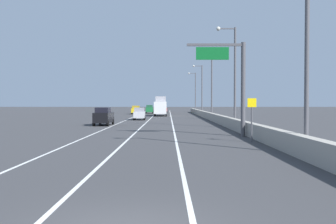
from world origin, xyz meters
TOP-DOWN VIEW (x-y plane):
  - ground_plane at (0.00, 64.00)m, footprint 320.00×320.00m
  - lane_stripe_left at (-5.50, 55.00)m, footprint 0.16×130.00m
  - lane_stripe_center at (-2.00, 55.00)m, footprint 0.16×130.00m
  - lane_stripe_right at (1.50, 55.00)m, footprint 0.16×130.00m
  - jersey_barrier_right at (7.53, 40.00)m, footprint 0.60×120.00m
  - overhead_sign_gantry at (6.19, 22.64)m, footprint 4.68×0.36m
  - speed_advisory_sign at (6.63, 18.10)m, footprint 0.60×0.11m
  - lamp_post_right_near at (7.89, 11.99)m, footprint 2.14×0.44m
  - lamp_post_right_second at (7.82, 32.94)m, footprint 2.14×0.44m
  - lamp_post_right_third at (7.74, 53.90)m, footprint 2.14×0.44m
  - lamp_post_right_fourth at (8.02, 74.86)m, footprint 2.14×0.44m
  - lamp_post_right_fifth at (8.11, 95.81)m, footprint 2.14×0.44m
  - car_black_0 at (-6.70, 37.49)m, footprint 1.89×4.60m
  - car_red_1 at (-0.27, 92.95)m, footprint 1.98×4.38m
  - car_silver_2 at (-3.50, 51.60)m, footprint 1.88×4.11m
  - car_green_3 at (-3.66, 87.31)m, footprint 1.92×4.30m
  - car_yellow_4 at (-6.44, 80.53)m, footprint 1.93×4.19m
  - box_truck at (-0.56, 69.39)m, footprint 2.50×8.25m

SIDE VIEW (x-z plane):
  - ground_plane at x=0.00m, z-range 0.00..0.00m
  - lane_stripe_left at x=-5.50m, z-range 0.00..0.00m
  - lane_stripe_center at x=-2.00m, z-range 0.00..0.00m
  - lane_stripe_right at x=1.50m, z-range 0.00..0.00m
  - jersey_barrier_right at x=7.53m, z-range 0.00..1.10m
  - car_red_1 at x=-0.27m, z-range 0.00..1.85m
  - car_silver_2 at x=-3.50m, z-range 0.00..1.89m
  - car_yellow_4 at x=-6.44m, z-range 0.00..1.97m
  - car_green_3 at x=-3.66m, z-range -0.01..2.06m
  - car_black_0 at x=-6.70m, z-range -0.01..2.12m
  - speed_advisory_sign at x=6.63m, z-range 0.26..3.26m
  - box_truck at x=-0.56m, z-range -0.18..3.76m
  - overhead_sign_gantry at x=6.19m, z-range 0.98..8.48m
  - lamp_post_right_near at x=7.89m, z-range 0.76..11.52m
  - lamp_post_right_second at x=7.82m, z-range 0.76..11.52m
  - lamp_post_right_third at x=7.74m, z-range 0.76..11.52m
  - lamp_post_right_fourth at x=8.02m, z-range 0.76..11.52m
  - lamp_post_right_fifth at x=8.11m, z-range 0.76..11.52m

